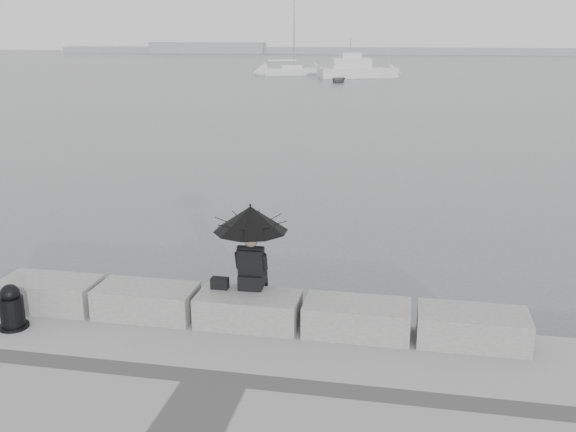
% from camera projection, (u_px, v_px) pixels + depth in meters
% --- Properties ---
extents(ground, '(360.00, 360.00, 0.00)m').
position_uv_depth(ground, '(256.00, 340.00, 10.68)').
color(ground, '#4E5154').
rests_on(ground, ground).
extents(stone_block_far_left, '(1.60, 0.80, 0.50)m').
position_uv_depth(stone_block_far_left, '(51.00, 293.00, 10.67)').
color(stone_block_far_left, slate).
rests_on(stone_block_far_left, promenade).
extents(stone_block_left, '(1.60, 0.80, 0.50)m').
position_uv_depth(stone_block_left, '(147.00, 301.00, 10.36)').
color(stone_block_left, slate).
rests_on(stone_block_left, promenade).
extents(stone_block_centre, '(1.60, 0.80, 0.50)m').
position_uv_depth(stone_block_centre, '(248.00, 310.00, 10.05)').
color(stone_block_centre, slate).
rests_on(stone_block_centre, promenade).
extents(stone_block_right, '(1.60, 0.80, 0.50)m').
position_uv_depth(stone_block_right, '(357.00, 318.00, 9.74)').
color(stone_block_right, slate).
rests_on(stone_block_right, promenade).
extents(stone_block_far_right, '(1.60, 0.80, 0.50)m').
position_uv_depth(stone_block_far_right, '(472.00, 328.00, 9.42)').
color(stone_block_far_right, slate).
rests_on(stone_block_far_right, promenade).
extents(seated_person, '(1.18, 1.18, 1.39)m').
position_uv_depth(seated_person, '(251.00, 228.00, 9.98)').
color(seated_person, black).
rests_on(seated_person, stone_block_centre).
extents(bag, '(0.28, 0.16, 0.18)m').
position_uv_depth(bag, '(220.00, 283.00, 10.21)').
color(bag, black).
rests_on(bag, stone_block_centre).
extents(mooring_bollard, '(0.46, 0.46, 0.72)m').
position_uv_depth(mooring_bollard, '(12.00, 310.00, 9.90)').
color(mooring_bollard, black).
rests_on(mooring_bollard, promenade).
extents(distant_landmass, '(180.00, 8.00, 2.80)m').
position_uv_depth(distant_landmass, '(373.00, 51.00, 157.79)').
color(distant_landmass, gray).
rests_on(distant_landmass, ground).
extents(sailboat_left, '(7.47, 5.47, 12.90)m').
position_uv_depth(sailboat_left, '(291.00, 71.00, 78.95)').
color(sailboat_left, silver).
rests_on(sailboat_left, ground).
extents(motor_cruiser, '(9.37, 6.09, 4.50)m').
position_uv_depth(motor_cruiser, '(358.00, 70.00, 74.04)').
color(motor_cruiser, silver).
rests_on(motor_cruiser, ground).
extents(dinghy, '(3.32, 1.48, 0.56)m').
position_uv_depth(dinghy, '(338.00, 79.00, 67.34)').
color(dinghy, gray).
rests_on(dinghy, ground).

